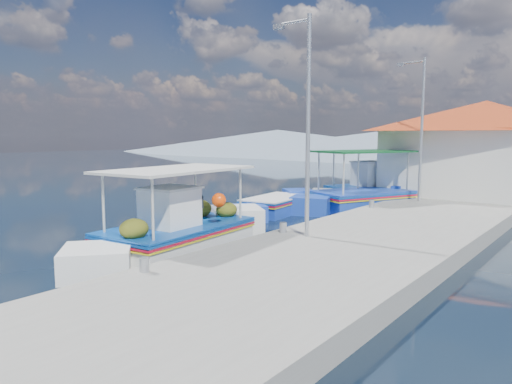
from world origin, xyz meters
The scene contains 10 objects.
ground centered at (0.00, 0.00, 0.00)m, with size 160.00×160.00×0.00m, color black.
quay centered at (5.90, 6.00, 0.25)m, with size 5.00×44.00×0.50m, color gray.
bollards centered at (3.80, 5.25, 0.65)m, with size 0.20×17.20×0.30m.
main_caique centered at (1.52, 0.09, 0.51)m, with size 2.78×7.97×2.63m.
caique_green_canopy centered at (2.26, 10.43, 0.44)m, with size 4.39×7.07×2.92m.
caique_blue_hull centered at (-0.06, 7.08, 0.29)m, with size 2.20×5.91×1.06m.
caique_far centered at (1.68, 13.01, 0.53)m, with size 4.46×7.44×2.84m.
harbor_building centered at (6.20, 15.00, 2.78)m, with size 10.49×10.49×4.40m.
lamp_post_near centered at (4.51, 2.00, 3.85)m, with size 1.21×0.14×6.00m.
lamp_post_far centered at (4.51, 11.00, 3.85)m, with size 1.21×0.14×6.00m.
Camera 1 is at (11.45, -8.99, 3.31)m, focal length 32.98 mm.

